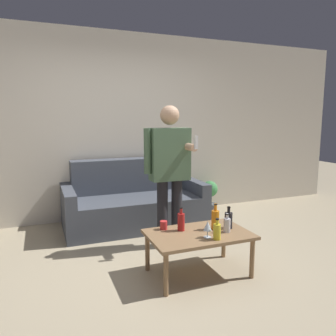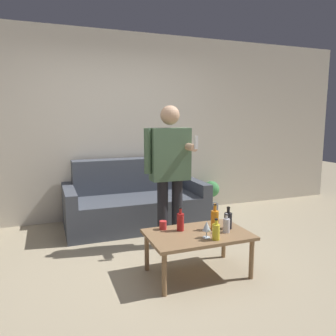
% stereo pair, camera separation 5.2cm
% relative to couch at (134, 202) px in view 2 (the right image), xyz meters
% --- Properties ---
extents(ground_plane, '(16.00, 16.00, 0.00)m').
position_rel_couch_xyz_m(ground_plane, '(-0.17, -1.50, -0.31)').
color(ground_plane, tan).
extents(wall_back, '(8.00, 0.06, 2.70)m').
position_rel_couch_xyz_m(wall_back, '(-0.17, 0.48, 1.04)').
color(wall_back, beige).
rests_on(wall_back, ground_plane).
extents(couch, '(1.88, 0.95, 0.89)m').
position_rel_couch_xyz_m(couch, '(0.00, 0.00, 0.00)').
color(couch, '#474C56').
rests_on(couch, ground_plane).
extents(coffee_table, '(0.96, 0.60, 0.41)m').
position_rel_couch_xyz_m(coffee_table, '(0.18, -1.67, 0.05)').
color(coffee_table, '#8E6B47').
rests_on(coffee_table, ground_plane).
extents(bottle_orange, '(0.07, 0.07, 0.19)m').
position_rel_couch_xyz_m(bottle_orange, '(0.25, -1.88, 0.17)').
color(bottle_orange, yellow).
rests_on(bottle_orange, coffee_table).
extents(bottle_green, '(0.07, 0.07, 0.23)m').
position_rel_couch_xyz_m(bottle_green, '(0.05, -1.55, 0.19)').
color(bottle_green, '#B21E1E').
rests_on(bottle_green, coffee_table).
extents(bottle_dark, '(0.08, 0.08, 0.25)m').
position_rel_couch_xyz_m(bottle_dark, '(0.37, -1.64, 0.20)').
color(bottle_dark, orange).
rests_on(bottle_dark, coffee_table).
extents(bottle_yellow, '(0.07, 0.07, 0.18)m').
position_rel_couch_xyz_m(bottle_yellow, '(0.44, -1.75, 0.17)').
color(bottle_yellow, silver).
rests_on(bottle_yellow, coffee_table).
extents(bottle_red, '(0.08, 0.08, 0.22)m').
position_rel_couch_xyz_m(bottle_red, '(0.51, -1.66, 0.18)').
color(bottle_red, black).
rests_on(bottle_red, coffee_table).
extents(wine_glass_near, '(0.08, 0.08, 0.15)m').
position_rel_couch_xyz_m(wine_glass_near, '(0.20, -1.81, 0.20)').
color(wine_glass_near, silver).
rests_on(wine_glass_near, coffee_table).
extents(cup_on_table, '(0.07, 0.07, 0.08)m').
position_rel_couch_xyz_m(cup_on_table, '(-0.09, -1.46, 0.14)').
color(cup_on_table, red).
rests_on(cup_on_table, coffee_table).
extents(person_standing_front, '(0.52, 0.43, 1.61)m').
position_rel_couch_xyz_m(person_standing_front, '(0.18, -0.92, 0.63)').
color(person_standing_front, '#232328').
rests_on(person_standing_front, ground_plane).
extents(potted_plant, '(0.25, 0.25, 0.49)m').
position_rel_couch_xyz_m(potted_plant, '(1.31, 0.19, -0.04)').
color(potted_plant, '#4C4C51').
rests_on(potted_plant, ground_plane).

